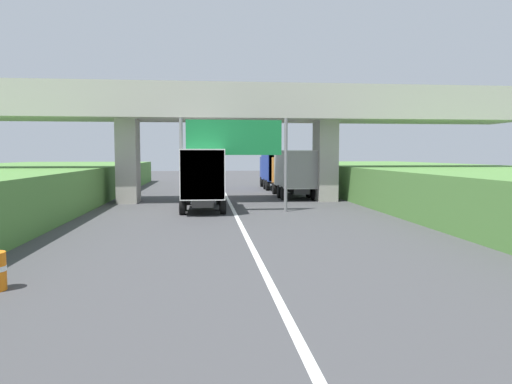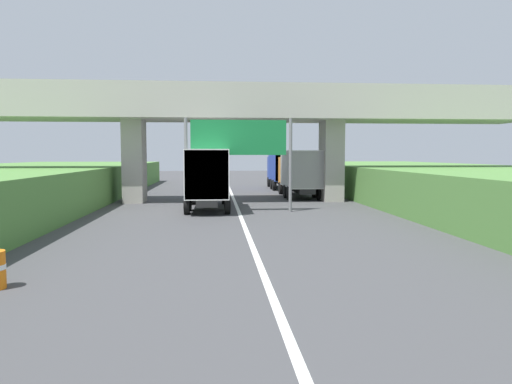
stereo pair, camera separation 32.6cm
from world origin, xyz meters
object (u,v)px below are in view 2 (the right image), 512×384
object	(u,v)px
truck_white	(208,176)
overhead_highway_sign	(239,143)
car_black	(211,180)
truck_blue	(283,168)
truck_orange	(299,171)

from	to	relation	value
truck_white	overhead_highway_sign	bearing A→B (deg)	-40.93
overhead_highway_sign	car_black	bearing A→B (deg)	95.75
truck_blue	car_black	bearing A→B (deg)	-175.58
car_black	truck_orange	bearing A→B (deg)	-51.83
truck_orange	truck_blue	distance (m)	8.95
overhead_highway_sign	truck_blue	size ratio (longest dim) A/B	0.81
car_black	truck_blue	bearing A→B (deg)	4.42
overhead_highway_sign	truck_orange	bearing A→B (deg)	61.22
car_black	overhead_highway_sign	bearing A→B (deg)	-84.25
truck_orange	truck_white	bearing A→B (deg)	-131.70
overhead_highway_sign	truck_orange	distance (m)	10.31
truck_blue	car_black	xyz separation A→B (m)	(-6.67, -0.52, -1.08)
overhead_highway_sign	car_black	world-z (taller)	overhead_highway_sign
truck_orange	car_black	bearing A→B (deg)	128.17
truck_orange	truck_white	world-z (taller)	same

